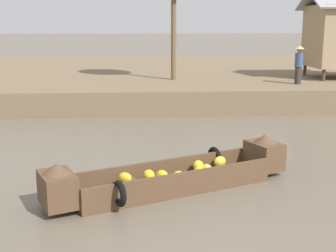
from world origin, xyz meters
TOP-DOWN VIEW (x-y plane):
  - ground_plane at (0.00, 10.00)m, footprint 300.00×300.00m
  - riverbank_strip at (0.00, 23.26)m, footprint 160.00×20.00m
  - banana_boat at (-0.35, 5.27)m, footprint 5.55×3.14m
  - vendor_person at (5.86, 15.32)m, footprint 0.44×0.44m

SIDE VIEW (x-z plane):
  - ground_plane at x=0.00m, z-range 0.00..0.00m
  - banana_boat at x=-0.35m, z-range -0.15..0.81m
  - riverbank_strip at x=0.00m, z-range 0.00..0.98m
  - vendor_person at x=5.86m, z-range 1.08..2.74m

